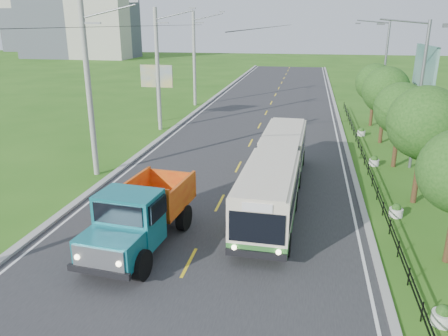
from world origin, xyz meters
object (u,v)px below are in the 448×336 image
(pole_far, at_px, (195,59))
(tree_third, at_px, (425,126))
(pole_near, at_px, (89,91))
(pole_mid, at_px, (158,70))
(streetlight_mid, at_px, (418,91))
(planter_mid, at_px, (374,161))
(tree_back, at_px, (375,85))
(billboard_right, at_px, (424,73))
(planter_front, at_px, (443,316))
(planter_far, at_px, (361,132))
(dump_truck, at_px, (140,212))
(tree_fifth, at_px, (386,92))
(planter_near, at_px, (396,211))
(tree_fourth, at_px, (401,111))
(bus, at_px, (277,169))
(billboard_left, at_px, (157,80))
(streetlight_far, at_px, (383,68))

(pole_far, distance_m, tree_third, 30.78)
(pole_near, height_order, pole_far, same)
(pole_near, xyz_separation_m, pole_mid, (0.00, 12.00, 0.00))
(streetlight_mid, distance_m, planter_mid, 5.05)
(pole_far, distance_m, tree_back, 19.43)
(pole_near, relative_size, billboard_right, 1.37)
(planter_front, bearing_deg, tree_back, 87.44)
(planter_far, height_order, dump_truck, dump_truck)
(tree_fifth, bearing_deg, dump_truck, -122.21)
(tree_fifth, height_order, dump_truck, tree_fifth)
(tree_back, relative_size, planter_front, 8.21)
(planter_near, relative_size, billboard_right, 0.09)
(tree_fourth, xyz_separation_m, billboard_right, (2.44, 5.86, 1.76))
(pole_near, height_order, planter_mid, pole_near)
(pole_far, relative_size, bus, 0.70)
(planter_near, relative_size, bus, 0.05)
(pole_near, distance_m, pole_mid, 12.00)
(streetlight_mid, distance_m, billboard_left, 22.51)
(planter_far, bearing_deg, pole_far, 146.88)
(streetlight_mid, bearing_deg, tree_fifth, 97.29)
(tree_fourth, xyz_separation_m, tree_fifth, (0.00, 6.00, 0.27))
(pole_near, bearing_deg, billboard_left, 94.72)
(pole_mid, distance_m, tree_fifth, 18.18)
(pole_near, distance_m, pole_far, 24.00)
(tree_fourth, distance_m, billboard_left, 21.72)
(tree_third, relative_size, planter_front, 8.96)
(pole_far, distance_m, tree_fifth, 22.25)
(planter_far, bearing_deg, tree_back, 73.12)
(streetlight_far, bearing_deg, streetlight_mid, -90.00)
(tree_fourth, bearing_deg, streetlight_far, 86.75)
(planter_far, bearing_deg, planter_mid, -90.00)
(tree_fourth, distance_m, planter_far, 8.62)
(planter_mid, distance_m, billboard_left, 20.99)
(planter_far, bearing_deg, tree_fourth, -80.92)
(dump_truck, bearing_deg, pole_far, 106.07)
(planter_mid, xyz_separation_m, bus, (-5.82, -6.84, 1.38))
(pole_mid, distance_m, tree_third, 22.25)
(pole_mid, bearing_deg, bus, -51.41)
(pole_near, bearing_deg, planter_front, -33.12)
(streetlight_mid, xyz_separation_m, billboard_right, (1.66, 6.00, 0.44))
(tree_back, distance_m, planter_far, 5.48)
(planter_near, bearing_deg, bus, 168.71)
(planter_mid, bearing_deg, tree_back, 84.09)
(tree_third, bearing_deg, streetlight_mid, 82.36)
(planter_mid, distance_m, planter_far, 8.00)
(billboard_left, bearing_deg, tree_fifth, -11.28)
(tree_fourth, bearing_deg, planter_near, -98.77)
(tree_back, relative_size, billboard_right, 0.75)
(planter_front, bearing_deg, pole_near, 146.88)
(planter_near, xyz_separation_m, planter_far, (0.00, 16.00, 0.00))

